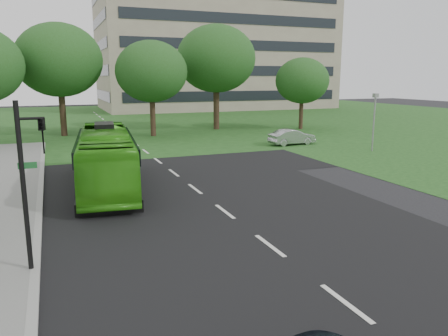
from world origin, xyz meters
name	(u,v)px	position (x,y,z in m)	size (l,w,h in m)	color
ground	(245,227)	(0.00, 0.00, 0.00)	(160.00, 160.00, 0.00)	black
street_surfaces	(130,143)	(-0.38, 22.75, 0.03)	(120.00, 120.00, 0.15)	black
office_building	(215,37)	(21.96, 61.96, 12.50)	(40.10, 20.10, 25.00)	gray
tree_park_b	(59,60)	(-5.31, 29.84, 6.98)	(7.89, 7.89, 10.34)	black
tree_park_c	(151,72)	(2.52, 26.64, 5.96)	(6.61, 6.61, 8.78)	black
tree_park_d	(216,59)	(10.00, 29.58, 7.32)	(8.18, 8.18, 10.81)	black
tree_park_e	(302,81)	(18.49, 26.45, 5.09)	(5.62, 5.62, 7.49)	black
bus	(106,159)	(-3.97, 7.97, 1.47)	(2.46, 10.53, 2.93)	#38A318
sedan	(292,137)	(11.90, 17.00, 0.64)	(1.35, 3.88, 1.28)	#A6A7AB
traffic_light	(28,175)	(-7.05, -1.32, 2.84)	(0.79, 0.24, 4.84)	black
camera_pole	(374,114)	(15.88, 12.00, 2.76)	(0.44, 0.42, 4.28)	gray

